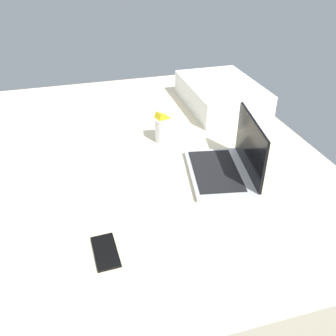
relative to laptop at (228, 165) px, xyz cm
name	(u,v)px	position (x,y,z in cm)	size (l,w,h in cm)	color
bed_mattress	(150,166)	(-27.77, -24.65, -13.41)	(180.00, 140.00, 18.00)	beige
laptop	(228,165)	(0.00, 0.00, 0.00)	(36.57, 28.52, 23.00)	#B7BABC
snack_cup	(164,129)	(-33.18, -16.14, 1.53)	(9.00, 9.00, 13.69)	silver
cell_phone	(106,252)	(28.27, -51.06, -4.01)	(6.80, 14.00, 0.80)	black
pillow	(221,94)	(-62.49, 23.35, 2.09)	(52.00, 36.00, 13.00)	white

